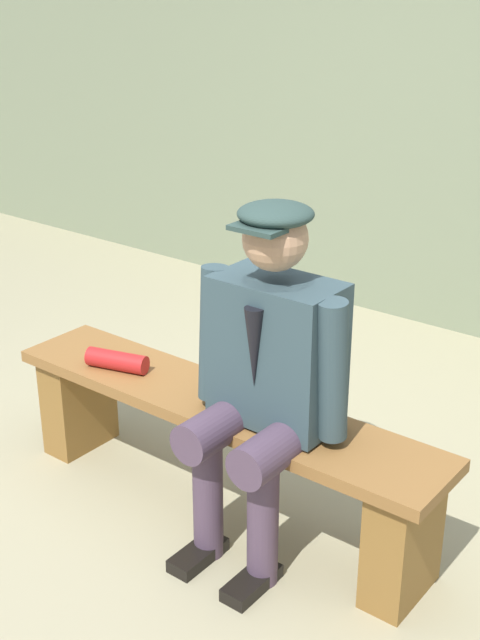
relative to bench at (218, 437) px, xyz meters
The scene contains 4 objects.
ground_plane 0.33m from the bench, ahead, with size 30.00×30.00×0.00m, color gray.
bench is the anchor object (origin of this frame).
seated_man 0.48m from the bench, 168.25° to the left, with size 0.61×0.54×1.30m.
rolled_magazine 0.53m from the bench, ahead, with size 0.08×0.08×0.26m, color #B21E1E.
Camera 1 is at (-1.78, 2.15, 1.98)m, focal length 46.69 mm.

